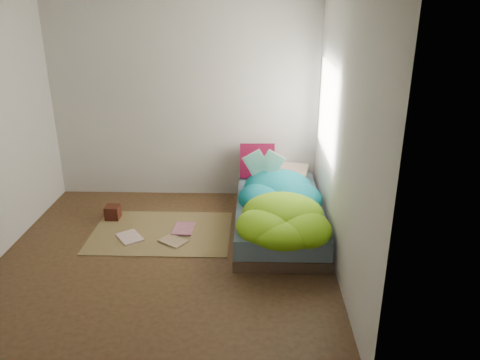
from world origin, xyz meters
The scene contains 12 objects.
ground centered at (0.00, 0.00, 0.00)m, with size 3.50×3.50×0.00m, color #3D2917.
room_walls centered at (0.01, 0.01, 1.63)m, with size 3.54×3.54×2.62m.
bed centered at (1.22, 0.72, 0.17)m, with size 1.00×2.00×0.34m.
duvet centered at (1.22, 0.50, 0.51)m, with size 0.96×1.84×0.34m, color #06686A, non-canonical shape.
rug centered at (-0.15, 0.55, 0.01)m, with size 1.60×1.10×0.01m, color brown.
pillow_floral centered at (1.34, 1.52, 0.40)m, with size 0.58×0.36×0.13m, color beige.
pillow_magenta centered at (0.97, 1.53, 0.57)m, with size 0.45×0.14×0.45m, color #470415.
open_book centered at (1.04, 1.05, 0.80)m, with size 0.41×0.09×0.25m, color green, non-canonical shape.
wooden_box centered at (-0.81, 0.89, 0.10)m, with size 0.17×0.17×0.17m, color #3B130D.
floor_book_a centered at (-0.57, 0.31, 0.02)m, with size 0.23×0.31×0.02m, color silver.
floor_book_b centered at (-0.02, 0.60, 0.03)m, with size 0.24×0.32×0.03m, color #D07898.
floor_book_c centered at (-0.03, 0.23, 0.02)m, with size 0.21×0.29×0.02m, color tan.
Camera 1 is at (0.92, -4.28, 2.56)m, focal length 35.00 mm.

